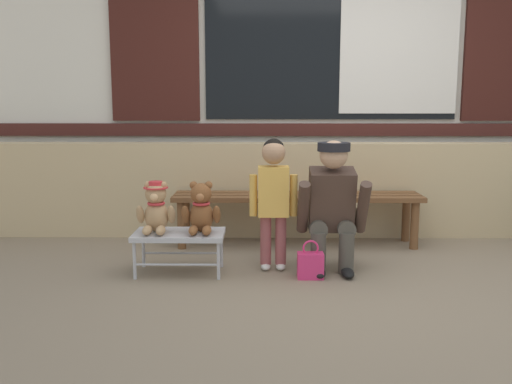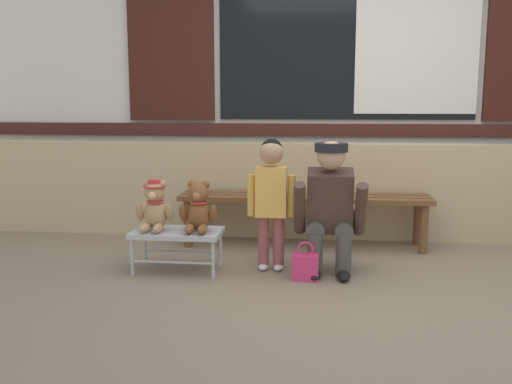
# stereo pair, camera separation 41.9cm
# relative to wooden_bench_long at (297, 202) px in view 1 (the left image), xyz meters

# --- Properties ---
(ground_plane) EXTENTS (60.00, 60.00, 0.00)m
(ground_plane) POSITION_rel_wooden_bench_long_xyz_m (0.36, -1.06, -0.37)
(ground_plane) COLOR #84725B
(brick_low_wall) EXTENTS (7.73, 0.25, 0.85)m
(brick_low_wall) POSITION_rel_wooden_bench_long_xyz_m (0.36, 0.37, 0.05)
(brick_low_wall) COLOR tan
(brick_low_wall) RESTS_ON ground
(shop_facade) EXTENTS (7.89, 0.26, 3.22)m
(shop_facade) POSITION_rel_wooden_bench_long_xyz_m (0.36, 0.88, 1.25)
(shop_facade) COLOR silver
(shop_facade) RESTS_ON ground
(wooden_bench_long) EXTENTS (2.10, 0.40, 0.44)m
(wooden_bench_long) POSITION_rel_wooden_bench_long_xyz_m (0.00, 0.00, 0.00)
(wooden_bench_long) COLOR brown
(wooden_bench_long) RESTS_ON ground
(small_display_bench) EXTENTS (0.64, 0.36, 0.30)m
(small_display_bench) POSITION_rel_wooden_bench_long_xyz_m (-0.89, -0.82, -0.11)
(small_display_bench) COLOR #BCBCC1
(small_display_bench) RESTS_ON ground
(teddy_bear_with_hat) EXTENTS (0.28, 0.27, 0.36)m
(teddy_bear_with_hat) POSITION_rel_wooden_bench_long_xyz_m (-1.05, -0.82, 0.10)
(teddy_bear_with_hat) COLOR tan
(teddy_bear_with_hat) RESTS_ON small_display_bench
(teddy_bear_plain) EXTENTS (0.28, 0.26, 0.36)m
(teddy_bear_plain) POSITION_rel_wooden_bench_long_xyz_m (-0.73, -0.82, 0.09)
(teddy_bear_plain) COLOR brown
(teddy_bear_plain) RESTS_ON small_display_bench
(child_standing) EXTENTS (0.35, 0.18, 0.96)m
(child_standing) POSITION_rel_wooden_bench_long_xyz_m (-0.22, -0.72, 0.22)
(child_standing) COLOR #994C4C
(child_standing) RESTS_ON ground
(adult_crouching) EXTENTS (0.50, 0.49, 0.95)m
(adult_crouching) POSITION_rel_wooden_bench_long_xyz_m (0.21, -0.74, 0.11)
(adult_crouching) COLOR #4C473D
(adult_crouching) RESTS_ON ground
(handbag_on_ground) EXTENTS (0.18, 0.11, 0.27)m
(handbag_on_ground) POSITION_rel_wooden_bench_long_xyz_m (0.04, -0.93, -0.28)
(handbag_on_ground) COLOR #E53370
(handbag_on_ground) RESTS_ON ground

